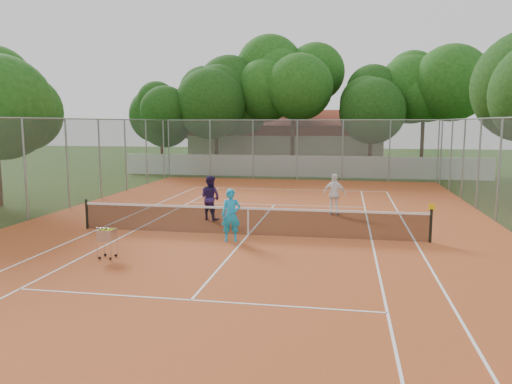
% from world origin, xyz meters
% --- Properties ---
extents(ground, '(120.00, 120.00, 0.00)m').
position_xyz_m(ground, '(0.00, 0.00, 0.00)').
color(ground, '#1D3B10').
rests_on(ground, ground).
extents(court_pad, '(18.00, 34.00, 0.02)m').
position_xyz_m(court_pad, '(0.00, 0.00, 0.01)').
color(court_pad, '#AC4D21').
rests_on(court_pad, ground).
extents(court_lines, '(10.98, 23.78, 0.01)m').
position_xyz_m(court_lines, '(0.00, 0.00, 0.02)').
color(court_lines, white).
rests_on(court_lines, court_pad).
extents(tennis_net, '(11.88, 0.10, 0.98)m').
position_xyz_m(tennis_net, '(0.00, 0.00, 0.51)').
color(tennis_net, black).
rests_on(tennis_net, court_pad).
extents(perimeter_fence, '(18.00, 34.00, 4.00)m').
position_xyz_m(perimeter_fence, '(0.00, 0.00, 2.00)').
color(perimeter_fence, slate).
rests_on(perimeter_fence, ground).
extents(boundary_wall, '(26.00, 0.30, 1.50)m').
position_xyz_m(boundary_wall, '(0.00, 19.00, 0.75)').
color(boundary_wall, white).
rests_on(boundary_wall, ground).
extents(clubhouse, '(16.40, 9.00, 4.40)m').
position_xyz_m(clubhouse, '(-2.00, 29.00, 2.20)').
color(clubhouse, beige).
rests_on(clubhouse, ground).
extents(tropical_trees, '(29.00, 19.00, 10.00)m').
position_xyz_m(tropical_trees, '(0.00, 22.00, 5.00)').
color(tropical_trees, black).
rests_on(tropical_trees, ground).
extents(player_near, '(0.69, 0.52, 1.70)m').
position_xyz_m(player_near, '(-0.38, -0.95, 0.87)').
color(player_near, '#199CD5').
rests_on(player_near, court_pad).
extents(player_far_left, '(1.05, 0.96, 1.76)m').
position_xyz_m(player_far_left, '(-2.00, 2.43, 0.90)').
color(player_far_left, '#291A4F').
rests_on(player_far_left, court_pad).
extents(player_far_right, '(1.07, 0.64, 1.71)m').
position_xyz_m(player_far_right, '(2.80, 4.38, 0.88)').
color(player_far_right, white).
rests_on(player_far_right, court_pad).
extents(ball_hopper, '(0.50, 0.50, 0.92)m').
position_xyz_m(ball_hopper, '(-3.34, -3.59, 0.48)').
color(ball_hopper, silver).
rests_on(ball_hopper, court_pad).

